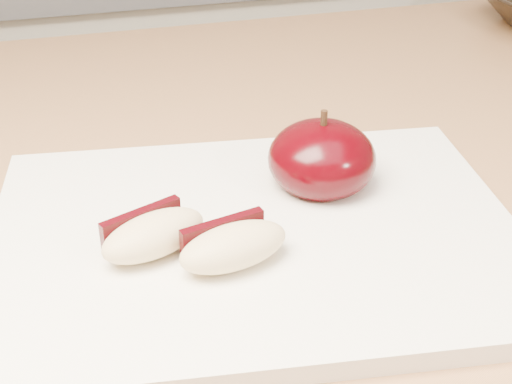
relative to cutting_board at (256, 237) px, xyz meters
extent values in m
cube|color=silver|center=(0.08, 0.80, -0.46)|extent=(2.40, 0.60, 0.90)
cube|color=#AB784A|center=(0.08, 0.10, -0.03)|extent=(1.64, 0.64, 0.04)
cube|color=white|center=(0.00, 0.00, 0.00)|extent=(0.34, 0.27, 0.01)
ellipsoid|color=black|center=(0.06, 0.04, 0.02)|extent=(0.07, 0.07, 0.05)
cylinder|color=black|center=(0.06, 0.04, 0.05)|extent=(0.00, 0.00, 0.01)
ellipsoid|color=beige|center=(-0.06, -0.01, 0.02)|extent=(0.07, 0.05, 0.02)
cube|color=black|center=(-0.07, 0.00, 0.02)|extent=(0.05, 0.02, 0.02)
ellipsoid|color=beige|center=(-0.02, -0.03, 0.02)|extent=(0.07, 0.04, 0.02)
cube|color=black|center=(-0.02, -0.02, 0.02)|extent=(0.05, 0.02, 0.02)
camera|label=1|loc=(-0.09, -0.34, 0.24)|focal=50.00mm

